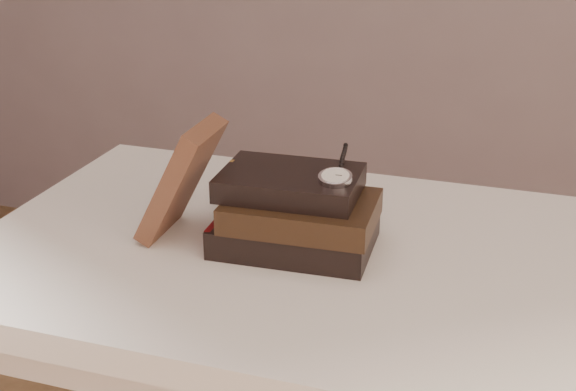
% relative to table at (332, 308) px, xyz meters
% --- Properties ---
extents(table, '(1.00, 0.60, 0.75)m').
position_rel_table_xyz_m(table, '(0.00, 0.00, 0.00)').
color(table, white).
rests_on(table, ground).
extents(book_stack, '(0.22, 0.16, 0.11)m').
position_rel_table_xyz_m(book_stack, '(-0.05, -0.00, 0.14)').
color(book_stack, black).
rests_on(book_stack, table).
extents(journal, '(0.11, 0.11, 0.17)m').
position_rel_table_xyz_m(journal, '(-0.22, -0.02, 0.18)').
color(journal, '#46271B').
rests_on(journal, table).
extents(pocket_watch, '(0.05, 0.15, 0.02)m').
position_rel_table_xyz_m(pocket_watch, '(0.00, -0.01, 0.21)').
color(pocket_watch, silver).
rests_on(pocket_watch, book_stack).
extents(eyeglasses, '(0.09, 0.11, 0.04)m').
position_rel_table_xyz_m(eyeglasses, '(-0.13, 0.06, 0.15)').
color(eyeglasses, silver).
rests_on(eyeglasses, book_stack).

